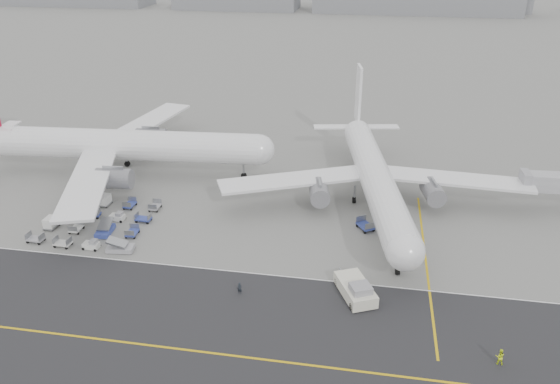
% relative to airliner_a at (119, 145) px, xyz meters
% --- Properties ---
extents(ground, '(700.00, 700.00, 0.00)m').
position_rel_airliner_a_xyz_m(ground, '(24.67, -26.14, -5.79)').
color(ground, gray).
rests_on(ground, ground).
extents(taxiway, '(220.00, 59.00, 0.03)m').
position_rel_airliner_a_xyz_m(taxiway, '(29.70, -44.12, -5.78)').
color(taxiway, '#2B2C2E').
rests_on(taxiway, ground).
extents(horizon_buildings, '(520.00, 28.00, 28.00)m').
position_rel_airliner_a_xyz_m(horizon_buildings, '(54.67, 233.86, -5.79)').
color(horizon_buildings, gray).
rests_on(horizon_buildings, ground).
extents(airliner_a, '(58.33, 57.52, 20.12)m').
position_rel_airliner_a_xyz_m(airliner_a, '(0.00, 0.00, 0.00)').
color(airliner_a, white).
rests_on(airliner_a, ground).
extents(airliner_b, '(51.18, 52.18, 18.14)m').
position_rel_airliner_a_xyz_m(airliner_b, '(46.90, -4.63, -0.56)').
color(airliner_b, white).
rests_on(airliner_b, ground).
extents(pushback_tug, '(5.92, 8.99, 2.61)m').
position_rel_airliner_a_xyz_m(pushback_tug, '(45.36, -31.12, -4.72)').
color(pushback_tug, silver).
rests_on(pushback_tug, ground).
extents(gse_cluster, '(21.90, 21.17, 1.89)m').
position_rel_airliner_a_xyz_m(gse_cluster, '(4.70, -19.56, -5.79)').
color(gse_cluster, '#959499').
rests_on(gse_cluster, ground).
extents(stray_dolly, '(3.09, 3.41, 1.79)m').
position_rel_airliner_a_xyz_m(stray_dolly, '(46.00, -13.65, -5.79)').
color(stray_dolly, silver).
rests_on(stray_dolly, ground).
extents(ground_crew_a, '(0.61, 0.42, 1.65)m').
position_rel_airliner_a_xyz_m(ground_crew_a, '(30.81, -33.08, -4.97)').
color(ground_crew_a, black).
rests_on(ground_crew_a, ground).
extents(ground_crew_b, '(0.97, 0.78, 1.92)m').
position_rel_airliner_a_xyz_m(ground_crew_b, '(60.98, -40.40, -4.83)').
color(ground_crew_b, '#DBF31C').
rests_on(ground_crew_b, ground).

